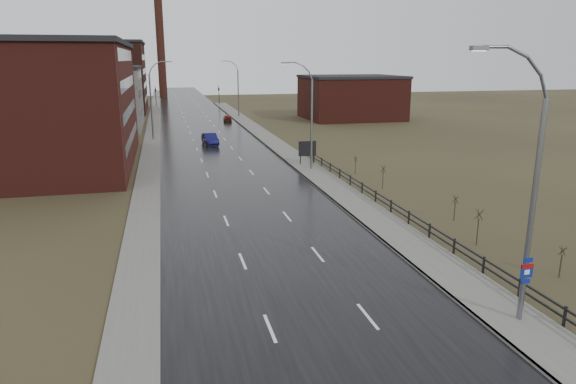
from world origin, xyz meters
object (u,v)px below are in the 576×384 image
streetlight_main (528,193)px  billboard (307,149)px  car_near (210,139)px  car_far (227,118)px

streetlight_main → billboard: streetlight_main is taller
streetlight_main → billboard: 36.91m
billboard → car_near: 18.99m
streetlight_main → car_near: bearing=99.3°
car_near → car_far: bearing=73.0°
billboard → car_near: bearing=119.6°
car_near → billboard: bearing=-65.5°
billboard → car_far: bearing=94.7°
streetlight_main → billboard: (0.63, 36.66, -4.25)m
car_near → car_far: car_near is taller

